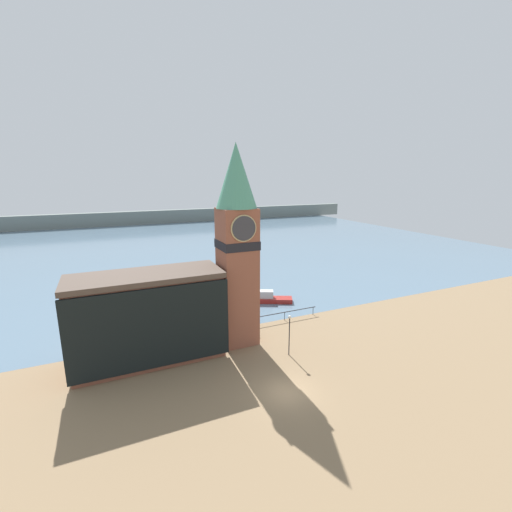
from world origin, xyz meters
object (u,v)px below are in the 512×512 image
(pier_building, at_px, (148,317))
(boat_near, at_px, (269,298))
(lamp_post, at_px, (289,328))
(mooring_bollard_near, at_px, (257,332))
(clock_tower, at_px, (237,242))

(pier_building, height_order, boat_near, pier_building)
(lamp_post, bearing_deg, pier_building, 159.12)
(lamp_post, bearing_deg, mooring_bollard_near, 103.51)
(pier_building, distance_m, mooring_bollard_near, 12.35)
(clock_tower, bearing_deg, pier_building, -179.62)
(pier_building, height_order, lamp_post, pier_building)
(pier_building, xyz_separation_m, mooring_bollard_near, (11.68, 0.27, -3.99))
(clock_tower, bearing_deg, lamp_post, -54.27)
(boat_near, height_order, mooring_bollard_near, boat_near)
(mooring_bollard_near, bearing_deg, clock_tower, -175.00)
(boat_near, distance_m, mooring_bollard_near, 10.98)
(boat_near, bearing_deg, lamp_post, -82.89)
(mooring_bollard_near, distance_m, lamp_post, 5.92)
(pier_building, relative_size, boat_near, 2.35)
(mooring_bollard_near, bearing_deg, pier_building, -178.69)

